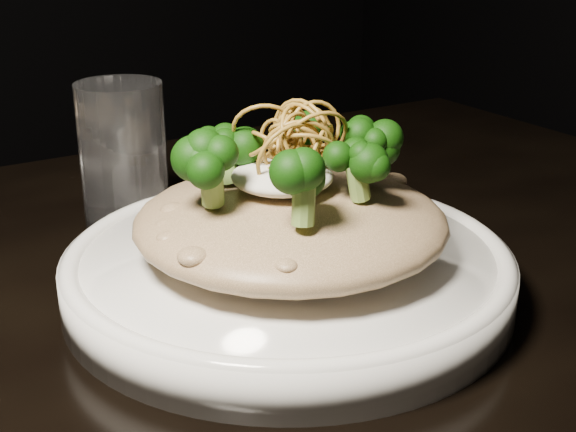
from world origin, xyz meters
name	(u,v)px	position (x,y,z in m)	size (l,w,h in m)	color
plate	(288,273)	(0.08, 0.02, 0.76)	(0.29, 0.29, 0.03)	white
risotto	(291,221)	(0.08, 0.02, 0.80)	(0.20, 0.20, 0.04)	brown
broccoli	(286,154)	(0.08, 0.02, 0.85)	(0.13, 0.13, 0.05)	black
cheese	(282,176)	(0.08, 0.02, 0.83)	(0.06, 0.06, 0.02)	white
shallots	(291,130)	(0.08, 0.02, 0.86)	(0.06, 0.06, 0.04)	brown
drinking_glass	(123,158)	(0.03, 0.19, 0.81)	(0.07, 0.07, 0.12)	white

